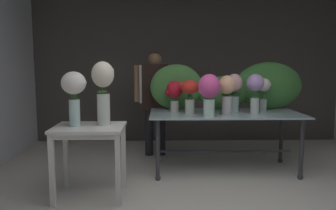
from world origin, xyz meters
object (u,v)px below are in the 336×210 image
(vase_ivory_snapdragons, at_px, (264,90))
(display_table_glass, at_px, (225,121))
(vase_scarlet_lilies, at_px, (189,92))
(vase_cream_lisianthus_tall, at_px, (103,88))
(vase_peach_stock, at_px, (227,91))
(vase_blush_freesia, at_px, (234,89))
(vase_crimson_ranunculus, at_px, (174,92))
(vase_fuchsia_peonies, at_px, (209,91))
(florist, at_px, (155,92))
(vase_white_roses_tall, at_px, (74,91))
(side_table_white, at_px, (89,136))
(vase_lilac_dahlias, at_px, (255,89))

(vase_ivory_snapdragons, bearing_deg, display_table_glass, -162.58)
(vase_scarlet_lilies, xyz_separation_m, vase_cream_lisianthus_tall, (-0.97, -0.70, 0.11))
(vase_peach_stock, relative_size, vase_blush_freesia, 0.98)
(display_table_glass, distance_m, vase_crimson_ranunculus, 0.77)
(vase_fuchsia_peonies, bearing_deg, display_table_glass, 50.65)
(florist, distance_m, vase_ivory_snapdragons, 1.61)
(vase_peach_stock, height_order, vase_white_roses_tall, vase_white_roses_tall)
(vase_scarlet_lilies, bearing_deg, side_table_white, -146.08)
(florist, bearing_deg, side_table_white, -112.36)
(vase_blush_freesia, bearing_deg, vase_white_roses_tall, -153.16)
(vase_scarlet_lilies, xyz_separation_m, vase_ivory_snapdragons, (1.03, 0.25, 0.01))
(display_table_glass, distance_m, vase_peach_stock, 0.43)
(display_table_glass, height_order, vase_peach_stock, vase_peach_stock)
(vase_fuchsia_peonies, bearing_deg, vase_scarlet_lilies, 131.75)
(vase_lilac_dahlias, distance_m, vase_white_roses_tall, 2.23)
(display_table_glass, xyz_separation_m, vase_scarlet_lilies, (-0.48, -0.08, 0.39))
(florist, relative_size, vase_fuchsia_peonies, 3.08)
(vase_ivory_snapdragons, bearing_deg, vase_white_roses_tall, -156.29)
(vase_blush_freesia, distance_m, vase_cream_lisianthus_tall, 1.82)
(vase_fuchsia_peonies, xyz_separation_m, vase_white_roses_tall, (-1.48, -0.51, 0.05))
(florist, distance_m, vase_blush_freesia, 1.26)
(vase_lilac_dahlias, height_order, vase_ivory_snapdragons, vase_lilac_dahlias)
(florist, relative_size, vase_blush_freesia, 3.16)
(vase_crimson_ranunculus, xyz_separation_m, vase_scarlet_lilies, (0.18, -0.18, 0.02))
(side_table_white, relative_size, vase_white_roses_tall, 1.35)
(side_table_white, relative_size, vase_ivory_snapdragons, 1.74)
(vase_peach_stock, xyz_separation_m, vase_cream_lisianthus_tall, (-1.44, -0.63, 0.09))
(vase_lilac_dahlias, bearing_deg, display_table_glass, 165.36)
(vase_peach_stock, xyz_separation_m, vase_lilac_dahlias, (0.37, 0.05, 0.03))
(vase_blush_freesia, relative_size, vase_cream_lisianthus_tall, 0.75)
(vase_ivory_snapdragons, bearing_deg, vase_blush_freesia, -172.00)
(vase_crimson_ranunculus, distance_m, vase_scarlet_lilies, 0.26)
(side_table_white, bearing_deg, florist, 67.64)
(side_table_white, height_order, vase_scarlet_lilies, vase_scarlet_lilies)
(vase_scarlet_lilies, height_order, vase_blush_freesia, vase_blush_freesia)
(display_table_glass, xyz_separation_m, vase_ivory_snapdragons, (0.55, 0.17, 0.40))
(vase_peach_stock, xyz_separation_m, vase_fuchsia_peonies, (-0.25, -0.18, 0.02))
(vase_scarlet_lilies, xyz_separation_m, vase_fuchsia_peonies, (0.21, -0.24, 0.03))
(vase_scarlet_lilies, bearing_deg, florist, 117.57)
(vase_crimson_ranunculus, height_order, vase_scarlet_lilies, vase_scarlet_lilies)
(vase_white_roses_tall, relative_size, vase_cream_lisianthus_tall, 0.85)
(display_table_glass, bearing_deg, vase_peach_stock, -95.94)
(vase_scarlet_lilies, bearing_deg, vase_fuchsia_peonies, -48.25)
(side_table_white, height_order, vase_fuchsia_peonies, vase_fuchsia_peonies)
(vase_peach_stock, xyz_separation_m, vase_white_roses_tall, (-1.73, -0.69, 0.07))
(side_table_white, xyz_separation_m, florist, (0.67, 1.62, 0.32))
(vase_scarlet_lilies, relative_size, vase_fuchsia_peonies, 0.84)
(vase_lilac_dahlias, relative_size, vase_cream_lisianthus_tall, 0.75)
(side_table_white, bearing_deg, vase_peach_stock, 23.59)
(side_table_white, bearing_deg, vase_scarlet_lilies, 33.92)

